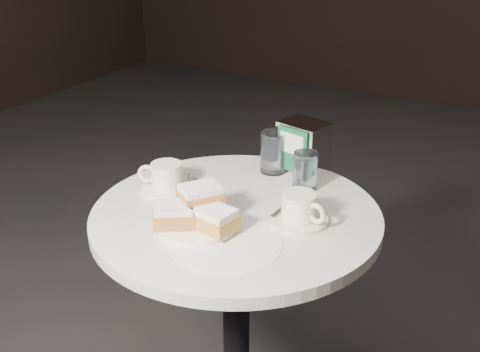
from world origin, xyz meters
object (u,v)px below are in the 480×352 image
Objects in this scene: coffee_cup_left at (166,178)px; water_glass_right at (305,172)px; beignet_plate at (196,215)px; coffee_cup_right at (299,210)px; cafe_table at (236,280)px; napkin_dispenser at (303,147)px; water_glass_left at (273,153)px.

water_glass_right is at bearing 8.01° from coffee_cup_left.
coffee_cup_right is (0.19, 0.14, -0.00)m from beignet_plate.
beignet_plate is at bearing -113.24° from water_glass_right.
water_glass_right is (0.09, 0.19, 0.25)m from cafe_table.
coffee_cup_left is 0.38m from napkin_dispenser.
water_glass_right is at bearing 126.02° from coffee_cup_right.
napkin_dispenser reaches higher than cafe_table.
napkin_dispenser reaches higher than coffee_cup_right.
water_glass_left reaches higher than beignet_plate.
coffee_cup_left is at bearing 143.48° from beignet_plate.
coffee_cup_right is at bearing 9.47° from cafe_table.
water_glass_left is (0.19, 0.24, 0.02)m from coffee_cup_left.
coffee_cup_left is 0.37m from coffee_cup_right.
water_glass_left is at bearing 144.80° from coffee_cup_right.
coffee_cup_right is at bearing -20.42° from coffee_cup_left.
cafe_table is 0.40m from napkin_dispenser.
coffee_cup_right is at bearing -51.67° from water_glass_left.
water_glass_right is (0.12, -0.06, -0.01)m from water_glass_left.
water_glass_left is at bearing -135.86° from napkin_dispenser.
napkin_dispenser is at bearing 25.42° from coffee_cup_left.
water_glass_left reaches higher than cafe_table.
beignet_plate is at bearing -91.79° from water_glass_left.
coffee_cup_right is at bearing -54.52° from napkin_dispenser.
napkin_dispenser is (0.08, 0.41, 0.04)m from beignet_plate.
water_glass_left is at bearing 153.63° from water_glass_right.
napkin_dispenser is at bearing 78.79° from beignet_plate.
cafe_table is at bearing 71.42° from beignet_plate.
coffee_cup_right is 0.29m from water_glass_left.
coffee_cup_right is at bearing 35.97° from beignet_plate.
beignet_plate is 0.24m from coffee_cup_right.
napkin_dispenser is (0.07, 0.04, 0.02)m from water_glass_left.
beignet_plate is 0.37m from water_glass_left.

